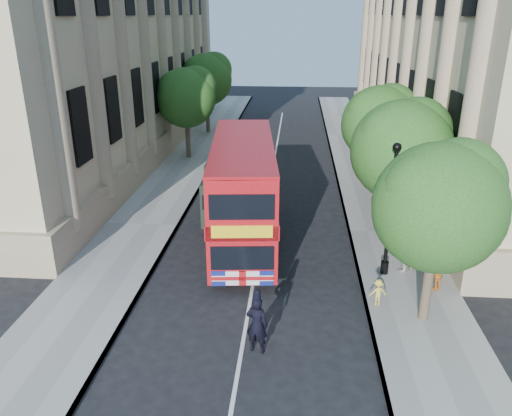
% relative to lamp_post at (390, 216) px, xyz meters
% --- Properties ---
extents(ground, '(120.00, 120.00, 0.00)m').
position_rel_lamp_post_xyz_m(ground, '(-5.00, -6.00, -2.51)').
color(ground, black).
rests_on(ground, ground).
extents(pavement_right, '(3.50, 80.00, 0.12)m').
position_rel_lamp_post_xyz_m(pavement_right, '(0.75, 4.00, -2.45)').
color(pavement_right, gray).
rests_on(pavement_right, ground).
extents(pavement_left, '(3.50, 80.00, 0.12)m').
position_rel_lamp_post_xyz_m(pavement_left, '(-10.75, 4.00, -2.45)').
color(pavement_left, gray).
rests_on(pavement_left, ground).
extents(building_right, '(12.00, 38.00, 18.00)m').
position_rel_lamp_post_xyz_m(building_right, '(8.80, 18.00, 6.49)').
color(building_right, tan).
rests_on(building_right, ground).
extents(building_left, '(12.00, 38.00, 18.00)m').
position_rel_lamp_post_xyz_m(building_left, '(-18.80, 18.00, 6.49)').
color(building_left, tan).
rests_on(building_left, ground).
extents(tree_right_near, '(4.00, 4.00, 6.08)m').
position_rel_lamp_post_xyz_m(tree_right_near, '(0.84, -2.97, 1.74)').
color(tree_right_near, '#473828').
rests_on(tree_right_near, ground).
extents(tree_right_mid, '(4.20, 4.20, 6.37)m').
position_rel_lamp_post_xyz_m(tree_right_mid, '(0.84, 3.03, 1.93)').
color(tree_right_mid, '#473828').
rests_on(tree_right_mid, ground).
extents(tree_right_far, '(4.00, 4.00, 6.15)m').
position_rel_lamp_post_xyz_m(tree_right_far, '(0.84, 9.03, 1.80)').
color(tree_right_far, '#473828').
rests_on(tree_right_far, ground).
extents(tree_left_far, '(4.00, 4.00, 6.30)m').
position_rel_lamp_post_xyz_m(tree_left_far, '(-10.96, 16.03, 1.93)').
color(tree_left_far, '#473828').
rests_on(tree_left_far, ground).
extents(tree_left_back, '(4.20, 4.20, 6.65)m').
position_rel_lamp_post_xyz_m(tree_left_back, '(-10.96, 24.03, 2.20)').
color(tree_left_back, '#473828').
rests_on(tree_left_back, ground).
extents(lamp_post, '(0.32, 0.32, 5.16)m').
position_rel_lamp_post_xyz_m(lamp_post, '(0.00, 0.00, 0.00)').
color(lamp_post, black).
rests_on(lamp_post, pavement_right).
extents(double_decker_bus, '(3.42, 9.74, 4.41)m').
position_rel_lamp_post_xyz_m(double_decker_bus, '(-5.75, 2.78, -0.07)').
color(double_decker_bus, '#A30B10').
rests_on(double_decker_bus, ground).
extents(box_van, '(2.16, 4.95, 2.79)m').
position_rel_lamp_post_xyz_m(box_van, '(-6.85, 5.63, -1.14)').
color(box_van, black).
rests_on(box_van, ground).
extents(police_constable, '(0.77, 0.60, 1.86)m').
position_rel_lamp_post_xyz_m(police_constable, '(-4.54, -5.00, -1.58)').
color(police_constable, black).
rests_on(police_constable, ground).
extents(woman_pedestrian, '(0.98, 0.92, 1.60)m').
position_rel_lamp_post_xyz_m(woman_pedestrian, '(0.78, 0.33, -1.59)').
color(woman_pedestrian, beige).
rests_on(woman_pedestrian, pavement_right).
extents(child_a, '(0.77, 0.66, 1.25)m').
position_rel_lamp_post_xyz_m(child_a, '(1.70, -1.13, -1.77)').
color(child_a, orange).
rests_on(child_a, pavement_right).
extents(child_b, '(0.68, 0.48, 0.96)m').
position_rel_lamp_post_xyz_m(child_b, '(-0.60, -2.28, -1.91)').
color(child_b, gold).
rests_on(child_b, pavement_right).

